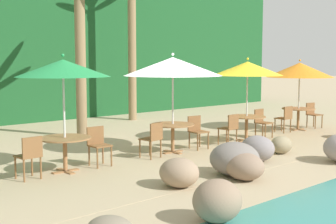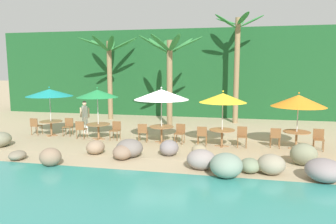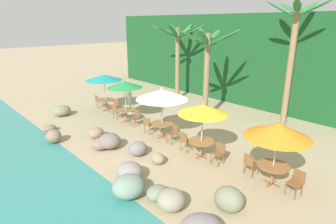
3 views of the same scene
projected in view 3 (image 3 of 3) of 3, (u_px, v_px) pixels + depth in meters
The scene contains 28 objects.
ground_plane at pixel (160, 138), 13.95m from camera, with size 120.00×120.00×0.00m, color tan.
terrace_deck at pixel (160, 137), 13.95m from camera, with size 18.00×5.20×0.01m.
foliage_backdrop at pixel (261, 61), 18.82m from camera, with size 28.00×2.40×6.00m.
rock_seawall at pixel (122, 159), 11.04m from camera, with size 13.57×2.99×0.77m.
umbrella_teal at pixel (104, 78), 17.53m from camera, with size 2.26×2.26×2.46m.
dining_table_teal at pixel (106, 101), 18.00m from camera, with size 1.10×1.10×0.74m.
chair_teal_seaward at pixel (115, 105), 17.57m from camera, with size 0.47×0.48×0.87m.
chair_teal_inland at pixel (98, 101), 18.60m from camera, with size 0.44×0.45×0.87m.
umbrella_green at pixel (125, 84), 15.49m from camera, with size 1.95×1.95×2.48m.
dining_table_green at pixel (126, 112), 15.97m from camera, with size 1.10×1.10×0.74m.
chair_green_seaward at pixel (136, 117), 15.43m from camera, with size 0.44×0.45×0.87m.
chair_green_inland at pixel (116, 110), 16.51m from camera, with size 0.44×0.45×0.87m.
umbrella_white at pixel (162, 94), 13.33m from camera, with size 2.48×2.48×2.54m.
dining_table_white at pixel (162, 126), 13.81m from camera, with size 1.10×1.10×0.74m.
chair_white_seaward at pixel (174, 132), 13.23m from camera, with size 0.47×0.47×0.87m.
chair_white_inland at pixel (148, 124), 14.29m from camera, with size 0.48×0.48×0.87m.
umbrella_yellow at pixel (203, 109), 11.31m from camera, with size 2.03×2.03×2.43m.
dining_table_yellow at pixel (201, 144), 11.77m from camera, with size 1.10×1.10×0.74m.
chair_yellow_seaward at pixel (219, 152), 11.26m from camera, with size 0.42×0.43×0.87m.
chair_yellow_inland at pixel (185, 140), 12.33m from camera, with size 0.43×0.44×0.87m.
umbrella_orange at pixel (278, 131), 9.33m from camera, with size 2.21×2.21×2.39m.
dining_table_orange at pixel (273, 169), 9.76m from camera, with size 1.10×1.10×0.74m.
chair_orange_seaward at pixel (297, 181), 9.17m from camera, with size 0.48×0.48×0.87m.
chair_orange_inland at pixel (250, 163), 10.35m from camera, with size 0.43×0.44×0.87m.
palm_tree_nearest at pixel (178, 47), 19.91m from camera, with size 3.70×3.78×5.37m.
palm_tree_second at pixel (207, 56), 15.57m from camera, with size 3.48×3.66×5.17m.
palm_tree_third at pixel (292, 48), 14.25m from camera, with size 2.98×3.06×6.51m.
waiter_in_white at pixel (129, 98), 17.44m from camera, with size 0.52×0.39×1.70m.
Camera 3 is at (9.77, -8.42, 5.47)m, focal length 30.07 mm.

